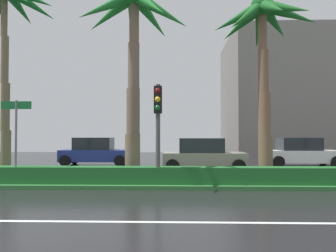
% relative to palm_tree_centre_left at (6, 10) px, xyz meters
% --- Properties ---
extents(ground_plane, '(90.00, 42.00, 0.10)m').
position_rel_palm_tree_centre_left_xyz_m(ground_plane, '(2.46, 0.97, -7.12)').
color(ground_plane, black).
extents(median_strip, '(85.50, 4.00, 0.15)m').
position_rel_palm_tree_centre_left_xyz_m(median_strip, '(2.46, -0.03, -6.99)').
color(median_strip, '#2D6B33').
rests_on(median_strip, ground_plane).
extents(median_hedge, '(76.50, 0.70, 0.60)m').
position_rel_palm_tree_centre_left_xyz_m(median_hedge, '(2.46, -1.43, -6.62)').
color(median_hedge, '#1E6028').
rests_on(median_hedge, median_strip).
extents(palm_tree_centre_left, '(4.34, 4.28, 8.31)m').
position_rel_palm_tree_centre_left_xyz_m(palm_tree_centre_left, '(0.00, 0.00, 0.00)').
color(palm_tree_centre_left, brown).
rests_on(palm_tree_centre_left, median_strip).
extents(palm_tree_centre, '(4.44, 4.65, 7.68)m').
position_rel_palm_tree_centre_left_xyz_m(palm_tree_centre, '(5.40, -0.55, -1.03)').
color(palm_tree_centre, '#755D4C').
rests_on(palm_tree_centre, median_strip).
extents(palm_tree_centre_right, '(4.30, 4.18, 7.41)m').
position_rel_palm_tree_centre_left_xyz_m(palm_tree_centre_right, '(10.55, -0.09, -1.09)').
color(palm_tree_centre_right, brown).
rests_on(palm_tree_centre_right, median_strip).
extents(traffic_signal_median_right, '(0.28, 0.43, 3.54)m').
position_rel_palm_tree_centre_left_xyz_m(traffic_signal_median_right, '(6.42, -1.68, -4.47)').
color(traffic_signal_median_right, '#4C4C47').
rests_on(traffic_signal_median_right, median_strip).
extents(street_name_sign, '(1.10, 0.08, 3.00)m').
position_rel_palm_tree_centre_left_xyz_m(street_name_sign, '(1.30, -1.62, -4.99)').
color(street_name_sign, slate).
rests_on(street_name_sign, median_strip).
extents(car_in_traffic_second, '(4.30, 2.02, 1.72)m').
position_rel_palm_tree_centre_left_xyz_m(car_in_traffic_second, '(1.97, 7.15, -6.24)').
color(car_in_traffic_second, navy).
rests_on(car_in_traffic_second, ground_plane).
extents(car_in_traffic_third, '(4.30, 2.02, 1.72)m').
position_rel_palm_tree_centre_left_xyz_m(car_in_traffic_third, '(8.46, 4.08, -6.24)').
color(car_in_traffic_third, gray).
rests_on(car_in_traffic_third, ground_plane).
extents(car_in_traffic_fourth, '(4.30, 2.02, 1.72)m').
position_rel_palm_tree_centre_left_xyz_m(car_in_traffic_fourth, '(14.53, 6.69, -6.24)').
color(car_in_traffic_fourth, white).
rests_on(car_in_traffic_fourth, ground_plane).
extents(building_far_right, '(18.97, 11.14, 11.52)m').
position_rel_palm_tree_centre_left_xyz_m(building_far_right, '(21.71, 19.76, -1.31)').
color(building_far_right, slate).
rests_on(building_far_right, ground_plane).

